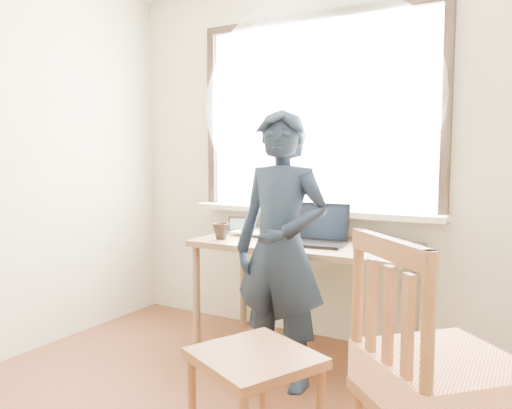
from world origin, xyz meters
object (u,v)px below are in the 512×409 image
Objects in this scene: work_chair at (255,370)px; person at (281,249)px; mug_white at (307,231)px; side_chair at (438,383)px; mug_dark at (221,231)px; laptop at (317,234)px; desk at (304,253)px.

work_chair is 0.39× the size of person.
work_chair is (0.37, -1.35, -0.40)m from mug_white.
side_chair is 1.30m from person.
laptop is at bearing 13.69° from mug_dark.
work_chair is (0.31, -1.19, -0.27)m from desk.
mug_white is 1.04× the size of mug_dark.
work_chair is at bearing -49.87° from mug_dark.
laptop is at bearing -14.87° from desk.
desk is 2.29× the size of work_chair.
person reaches higher than laptop.
person is at bearing -95.34° from laptop.
side_chair is at bearing -36.18° from person.
side_chair is (0.75, -0.06, 0.15)m from work_chair.
mug_white is 0.19× the size of work_chair.
work_chair is at bearing -68.73° from person.
person reaches higher than work_chair.
laptop is at bearing -51.06° from mug_white.
mug_dark is at bearing 130.13° from work_chair.
person is (-0.04, -0.43, -0.03)m from laptop.
work_chair is at bearing -74.87° from mug_white.
side_chair is at bearing -4.89° from work_chair.
side_chair is at bearing -33.82° from mug_dark.
laptop is 0.66m from mug_dark.
mug_white is (-0.05, 0.16, 0.13)m from desk.
side_chair is (1.60, -1.07, -0.26)m from mug_dark.
laptop is 0.43m from person.
work_chair is 0.86m from person.
mug_dark is 1.94m from side_chair.
laptop is 0.65× the size of work_chair.
person is (-1.00, 0.80, 0.23)m from side_chair.
desk is 1.34× the size of side_chair.
desk reaches higher than work_chair.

